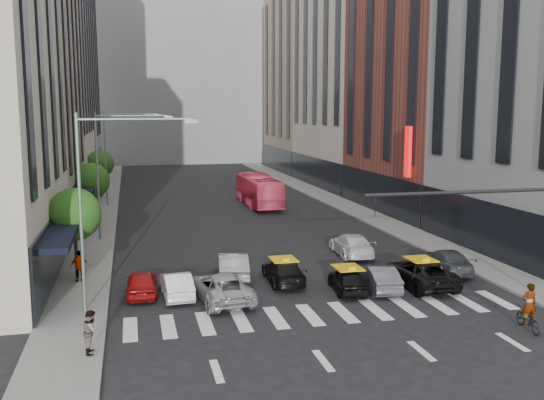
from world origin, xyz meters
TOP-DOWN VIEW (x-y plane):
  - ground at (0.00, 0.00)m, footprint 160.00×160.00m
  - sidewalk_left at (-11.50, 30.00)m, footprint 3.00×96.00m
  - sidewalk_right at (11.50, 30.00)m, footprint 3.00×96.00m
  - building_left_b at (-17.00, 28.00)m, footprint 8.00×16.00m
  - building_left_c at (-17.00, 46.00)m, footprint 8.00×20.00m
  - building_left_d at (-17.00, 65.00)m, footprint 8.00×18.00m
  - building_right_b at (17.00, 27.00)m, footprint 8.00×18.00m
  - building_right_c at (17.00, 46.00)m, footprint 8.00×20.00m
  - building_right_d at (17.00, 65.00)m, footprint 8.00×18.00m
  - building_far at (0.00, 85.00)m, footprint 30.00×10.00m
  - tree_near at (-11.80, 10.00)m, footprint 2.88×2.88m
  - tree_mid at (-11.80, 26.00)m, footprint 2.88×2.88m
  - tree_far at (-11.80, 42.00)m, footprint 2.88×2.88m
  - streetlamp_near at (-10.04, 4.00)m, footprint 5.38×0.25m
  - streetlamp_mid at (-10.04, 20.00)m, footprint 5.38×0.25m
  - streetlamp_far at (-10.04, 36.00)m, footprint 5.38×0.25m
  - traffic_signal at (7.69, -1.00)m, footprint 10.10×0.20m
  - liberty_sign at (12.60, 20.00)m, footprint 0.30×0.70m
  - car_red at (-8.39, 6.29)m, footprint 1.63×3.83m
  - car_white_front at (-6.71, 5.62)m, footprint 1.55×3.91m
  - car_silver at (-4.63, 4.46)m, footprint 2.89×5.28m
  - taxi_left at (-0.89, 6.83)m, footprint 1.96×4.48m
  - taxi_center at (1.90, 4.46)m, footprint 1.88×3.84m
  - car_grey_mid at (3.59, 4.47)m, footprint 1.78×4.13m
  - taxi_right at (6.03, 4.58)m, footprint 2.41×5.17m
  - car_grey_curb at (8.78, 6.77)m, footprint 2.39×4.77m
  - car_row2_left at (-3.43, 8.16)m, footprint 2.12×4.72m
  - car_row2_right at (4.91, 11.89)m, footprint 2.32×4.99m
  - bus at (3.35, 33.14)m, footprint 2.63×10.88m
  - motorcycle at (7.43, -2.49)m, footprint 0.88×1.95m
  - rider at (7.43, -2.49)m, footprint 0.71×0.51m
  - pedestrian_near at (-10.40, -1.11)m, footprint 0.65×0.82m
  - pedestrian_far at (-11.58, 9.05)m, footprint 1.05×0.58m

SIDE VIEW (x-z plane):
  - ground at x=0.00m, z-range 0.00..0.00m
  - sidewalk_left at x=-11.50m, z-range 0.00..0.15m
  - sidewalk_right at x=11.50m, z-range 0.00..0.15m
  - motorcycle at x=7.43m, z-range 0.00..0.99m
  - taxi_center at x=1.90m, z-range 0.00..1.26m
  - car_white_front at x=-6.71m, z-range 0.00..1.27m
  - taxi_left at x=-0.89m, z-range 0.00..1.28m
  - car_red at x=-8.39m, z-range 0.00..1.29m
  - car_grey_mid at x=3.59m, z-range 0.00..1.32m
  - car_grey_curb at x=8.78m, z-range 0.00..1.33m
  - car_silver at x=-4.63m, z-range 0.00..1.40m
  - car_row2_right at x=4.91m, z-range 0.00..1.41m
  - taxi_right at x=6.03m, z-range 0.00..1.43m
  - car_row2_left at x=-3.43m, z-range 0.00..1.50m
  - pedestrian_near at x=-10.40m, z-range 0.15..1.82m
  - pedestrian_far at x=-11.58m, z-range 0.15..1.84m
  - bus at x=3.35m, z-range 0.00..3.03m
  - rider at x=7.43m, z-range 0.99..2.81m
  - tree_near at x=-11.80m, z-range 1.18..6.13m
  - tree_mid at x=-11.80m, z-range 1.18..6.13m
  - tree_far at x=-11.80m, z-range 1.18..6.13m
  - traffic_signal at x=7.69m, z-range 1.47..7.47m
  - streetlamp_near at x=-10.04m, z-range 1.40..10.40m
  - streetlamp_mid at x=-10.04m, z-range 1.40..10.40m
  - streetlamp_far at x=-10.04m, z-range 1.40..10.40m
  - liberty_sign at x=12.60m, z-range 4.00..8.00m
  - building_left_b at x=-17.00m, z-range 0.00..24.00m
  - building_right_b at x=17.00m, z-range 0.00..26.00m
  - building_right_d at x=17.00m, z-range 0.00..28.00m
  - building_left_d at x=-17.00m, z-range 0.00..30.00m
  - building_left_c at x=-17.00m, z-range 0.00..36.00m
  - building_far at x=0.00m, z-range 0.00..36.00m
  - building_right_c at x=17.00m, z-range 0.00..40.00m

